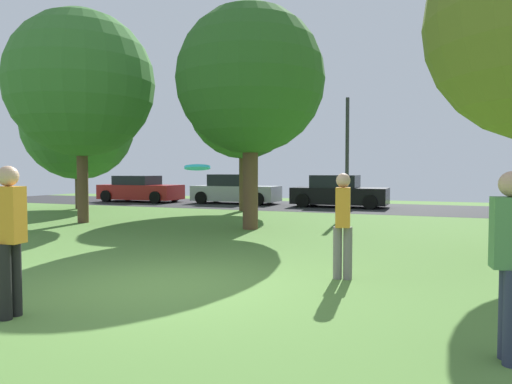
# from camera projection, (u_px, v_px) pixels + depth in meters

# --- Properties ---
(ground_plane) EXTENTS (44.00, 44.00, 0.00)m
(ground_plane) POSITION_uv_depth(u_px,v_px,m) (171.00, 287.00, 6.98)
(ground_plane) COLOR #547F38
(road_strip) EXTENTS (44.00, 6.40, 0.01)m
(road_strip) POSITION_uv_depth(u_px,v_px,m) (357.00, 208.00, 21.83)
(road_strip) COLOR #28282B
(road_strip) RESTS_ON ground_plane
(maple_tree_far) EXTENTS (4.74, 4.74, 6.95)m
(maple_tree_far) POSITION_uv_depth(u_px,v_px,m) (243.00, 103.00, 19.91)
(maple_tree_far) COLOR brown
(maple_tree_far) RESTS_ON ground_plane
(oak_tree_right) EXTENTS (4.90, 4.90, 6.22)m
(oak_tree_right) POSITION_uv_depth(u_px,v_px,m) (79.00, 125.00, 21.11)
(oak_tree_right) COLOR brown
(oak_tree_right) RESTS_ON ground_plane
(maple_tree_near) EXTENTS (4.32, 4.32, 6.53)m
(maple_tree_near) POSITION_uv_depth(u_px,v_px,m) (250.00, 80.00, 13.70)
(maple_tree_near) COLOR brown
(maple_tree_near) RESTS_ON ground_plane
(oak_tree_center) EXTENTS (4.75, 4.75, 6.92)m
(oak_tree_center) POSITION_uv_depth(u_px,v_px,m) (81.00, 84.00, 15.39)
(oak_tree_center) COLOR brown
(oak_tree_center) RESTS_ON ground_plane
(person_thrower) EXTENTS (0.35, 0.30, 1.78)m
(person_thrower) POSITION_uv_depth(u_px,v_px,m) (9.00, 233.00, 5.48)
(person_thrower) COLOR black
(person_thrower) RESTS_ON ground_plane
(person_catcher) EXTENTS (0.35, 0.30, 1.72)m
(person_catcher) POSITION_uv_depth(u_px,v_px,m) (510.00, 257.00, 4.20)
(person_catcher) COLOR #2D334C
(person_catcher) RESTS_ON ground_plane
(person_bystander) EXTENTS (0.30, 0.35, 1.68)m
(person_bystander) POSITION_uv_depth(u_px,v_px,m) (343.00, 221.00, 7.46)
(person_bystander) COLOR slate
(person_bystander) RESTS_ON ground_plane
(frisbee_disc) EXTENTS (0.37, 0.37, 0.06)m
(frisbee_disc) POSITION_uv_depth(u_px,v_px,m) (197.00, 167.00, 4.88)
(frisbee_disc) COLOR #2DB2E0
(parked_car_red) EXTENTS (4.51, 2.09, 1.43)m
(parked_car_red) POSITION_uv_depth(u_px,v_px,m) (140.00, 190.00, 26.00)
(parked_car_red) COLOR #B21E1E
(parked_car_red) RESTS_ON ground_plane
(parked_car_silver) EXTENTS (4.49, 1.94, 1.52)m
(parked_car_silver) POSITION_uv_depth(u_px,v_px,m) (235.00, 190.00, 24.51)
(parked_car_silver) COLOR #B7B7BC
(parked_car_silver) RESTS_ON ground_plane
(parked_car_black) EXTENTS (4.39, 2.04, 1.50)m
(parked_car_black) POSITION_uv_depth(u_px,v_px,m) (339.00, 193.00, 22.20)
(parked_car_black) COLOR black
(parked_car_black) RESTS_ON ground_plane
(street_lamp_post) EXTENTS (0.14, 0.14, 4.50)m
(street_lamp_post) POSITION_uv_depth(u_px,v_px,m) (347.00, 157.00, 18.10)
(street_lamp_post) COLOR #2D2D33
(street_lamp_post) RESTS_ON ground_plane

